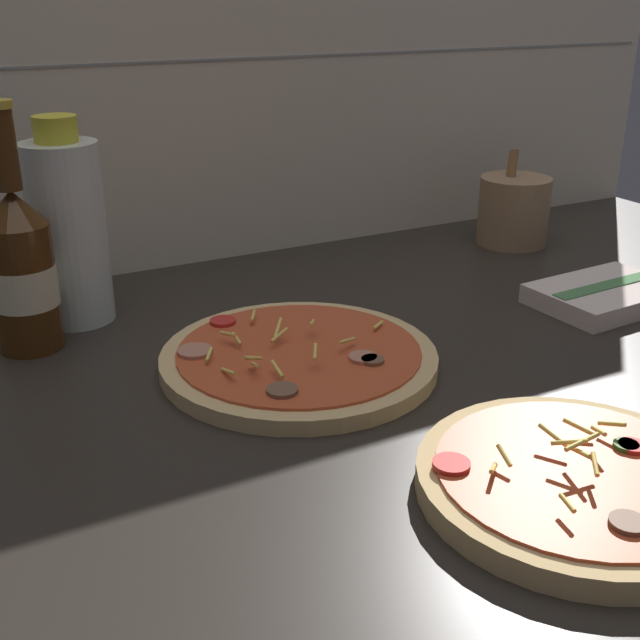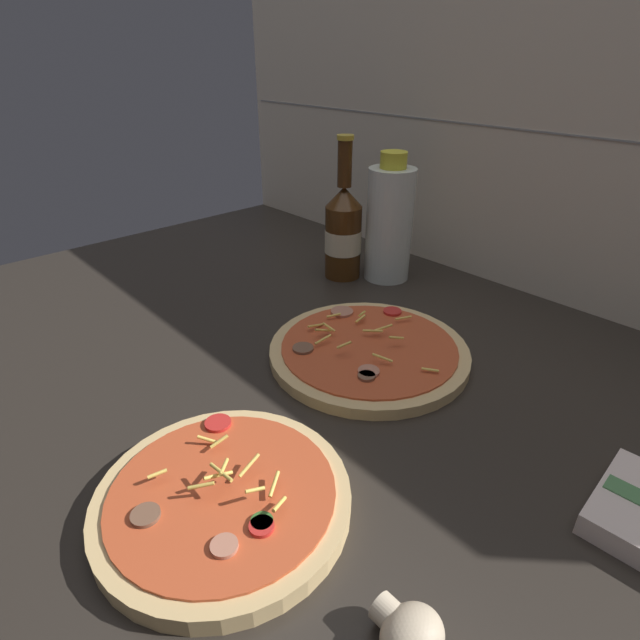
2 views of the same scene
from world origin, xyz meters
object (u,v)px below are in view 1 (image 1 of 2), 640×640
Objects in this scene: pizza_far at (299,358)px; beer_bottle at (22,267)px; oil_bottle at (68,230)px; dish_towel at (605,295)px; pizza_near at (576,482)px; utensil_crock at (513,210)px.

beer_bottle is at bearing 142.41° from pizza_far.
beer_bottle is 8.68cm from oil_bottle.
pizza_far is 1.09× the size of beer_bottle.
pizza_far is 41.42cm from dish_towel.
utensil_crock is (39.40, 53.92, 4.06)cm from pizza_near.
oil_bottle reaches higher than pizza_far.
pizza_far is at bearing 177.39° from dish_towel.
utensil_crock is (71.58, 5.62, -3.96)cm from beer_bottle.
beer_bottle is at bearing 123.67° from pizza_near.
pizza_near is 0.94× the size of beer_bottle.
beer_bottle reaches higher than pizza_far.
pizza_near is 43.24cm from dish_towel.
pizza_far is 30.66cm from beer_bottle.
oil_bottle is 1.66× the size of utensil_crock.
pizza_far is at bearing -37.59° from beer_bottle.
pizza_near is 31.52cm from pizza_far.
pizza_near is at bearing -64.36° from oil_bottle.
dish_towel is (-6.79, -25.52, -3.97)cm from utensil_crock.
oil_bottle is 1.32× the size of dish_towel.
oil_bottle is (-17.22, 23.86, 9.89)cm from pizza_far.
beer_bottle is (-23.41, 18.02, 8.19)cm from pizza_far.
pizza_near is 66.90cm from utensil_crock.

